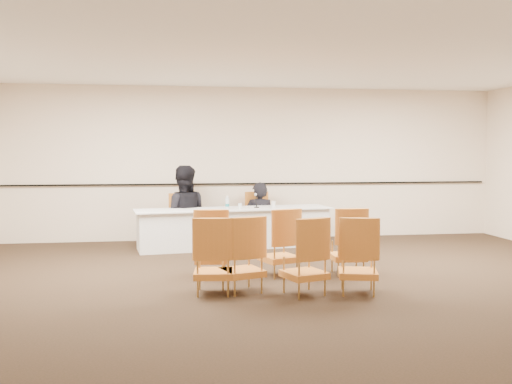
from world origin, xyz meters
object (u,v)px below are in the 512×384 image
(panel_table, at_px, (234,228))
(aud_chair_back_right, at_px, (358,255))
(aud_chair_back_mid, at_px, (304,256))
(panelist_second, at_px, (183,217))
(coffee_cup, at_px, (273,204))
(aud_chair_front_left, at_px, (211,242))
(aud_chair_front_mid, at_px, (279,242))
(aud_chair_back_left, at_px, (213,255))
(water_bottle, at_px, (227,202))
(microphone, at_px, (256,201))
(drinking_glass, at_px, (240,206))
(panelist_main, at_px, (260,224))
(panelist_second_chair, at_px, (183,219))
(panelist_main_chair, at_px, (260,217))
(aud_chair_front_right, at_px, (348,241))
(aud_chair_extra, at_px, (242,254))

(panel_table, height_order, aud_chair_back_right, aud_chair_back_right)
(panel_table, relative_size, aud_chair_back_mid, 3.73)
(panelist_second, bearing_deg, coffee_cup, 167.94)
(panelist_second, relative_size, aud_chair_back_right, 2.01)
(aud_chair_front_left, relative_size, aud_chair_front_mid, 1.00)
(panelist_second, xyz_separation_m, coffee_cup, (1.63, -0.41, 0.25))
(panelist_second, height_order, aud_chair_back_left, panelist_second)
(water_bottle, relative_size, coffee_cup, 1.95)
(microphone, relative_size, aud_chair_back_mid, 0.28)
(drinking_glass, height_order, aud_chair_back_mid, aud_chair_back_mid)
(aud_chair_back_right, bearing_deg, panelist_main, 112.48)
(water_bottle, bearing_deg, aud_chair_front_mid, -78.37)
(panelist_second, xyz_separation_m, aud_chair_front_mid, (1.27, -2.90, -0.05))
(panelist_second_chair, xyz_separation_m, aud_chair_back_right, (2.03, -4.01, 0.00))
(water_bottle, bearing_deg, aud_chair_front_left, -100.98)
(aud_chair_front_mid, height_order, aud_chair_back_mid, same)
(coffee_cup, relative_size, aud_chair_front_mid, 0.13)
(panelist_main_chair, xyz_separation_m, aud_chair_front_right, (0.78, -3.11, 0.00))
(microphone, height_order, aud_chair_front_mid, microphone)
(water_bottle, relative_size, aud_chair_back_mid, 0.25)
(aud_chair_front_mid, height_order, aud_chair_front_right, same)
(microphone, distance_m, aud_chair_extra, 3.42)
(panelist_main, distance_m, panelist_second, 1.50)
(aud_chair_front_right, relative_size, aud_chair_back_mid, 1.00)
(microphone, height_order, drinking_glass, microphone)
(panelist_second, xyz_separation_m, panelist_second_chair, (0.00, 0.00, -0.05))
(microphone, distance_m, coffee_cup, 0.32)
(panelist_main, bearing_deg, aud_chair_front_mid, 98.17)
(aud_chair_back_right, bearing_deg, coffee_cup, 111.19)
(microphone, xyz_separation_m, drinking_glass, (-0.32, -0.10, -0.08))
(panelist_main, relative_size, coffee_cup, 13.56)
(panelist_second, height_order, drinking_glass, panelist_second)
(panelist_second, xyz_separation_m, microphone, (1.32, -0.41, 0.32))
(water_bottle, bearing_deg, panelist_second_chair, 147.41)
(aud_chair_front_left, bearing_deg, panelist_main, 73.58)
(microphone, relative_size, water_bottle, 1.14)
(aud_chair_extra, bearing_deg, panelist_second_chair, 81.92)
(panelist_second, xyz_separation_m, aud_chair_extra, (0.64, -3.74, -0.05))
(water_bottle, xyz_separation_m, aud_chair_front_right, (1.47, -2.42, -0.35))
(panel_table, bearing_deg, aud_chair_extra, -102.14)
(drinking_glass, relative_size, aud_chair_front_mid, 0.11)
(aud_chair_front_mid, distance_m, aud_chair_back_left, 1.32)
(coffee_cup, distance_m, aud_chair_front_mid, 2.53)
(microphone, distance_m, aud_chair_front_left, 2.60)
(panelist_main, relative_size, microphone, 6.13)
(panelist_second, distance_m, water_bottle, 0.97)
(aud_chair_front_left, bearing_deg, aud_chair_front_mid, -2.10)
(aud_chair_front_mid, xyz_separation_m, aud_chair_back_left, (-0.98, -0.87, 0.00))
(panelist_main_chair, distance_m, aud_chair_extra, 4.02)
(aud_chair_back_left, bearing_deg, microphone, 79.40)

